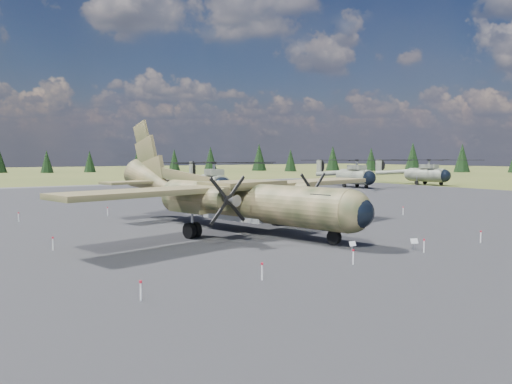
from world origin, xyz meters
TOP-DOWN VIEW (x-y plane):
  - ground at (0.00, 0.00)m, footprint 500.00×500.00m
  - apron at (0.00, 10.00)m, footprint 120.00×120.00m
  - transport_plane at (-2.79, 0.80)m, footprint 29.83×26.78m
  - helicopter_near at (10.01, 26.99)m, footprint 23.88×25.24m
  - helicopter_mid at (43.66, 33.50)m, footprint 23.38×25.54m
  - helicopter_far at (62.27, 31.81)m, footprint 21.80×24.85m
  - info_placard_left at (-1.47, -10.92)m, footprint 0.45×0.23m
  - info_placard_right at (2.18, -12.62)m, footprint 0.51×0.34m
  - barrier_fence at (-0.46, -0.08)m, footprint 33.12×29.62m
  - treeline at (1.59, 4.56)m, footprint 334.40×331.24m

SIDE VIEW (x-z plane):
  - ground at x=0.00m, z-range 0.00..0.00m
  - apron at x=0.00m, z-range -0.02..0.02m
  - info_placard_left at x=-1.47m, z-range 0.11..0.79m
  - info_placard_right at x=2.18m, z-range 0.12..0.87m
  - barrier_fence at x=-0.46m, z-range 0.08..0.93m
  - transport_plane at x=-2.79m, z-range -2.10..7.76m
  - helicopter_near at x=10.01m, z-range 1.07..6.18m
  - helicopter_far at x=62.27m, z-range 1.09..6.30m
  - helicopter_mid at x=43.66m, z-range 1.10..6.34m
  - treeline at x=1.59m, z-range -0.76..10.23m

